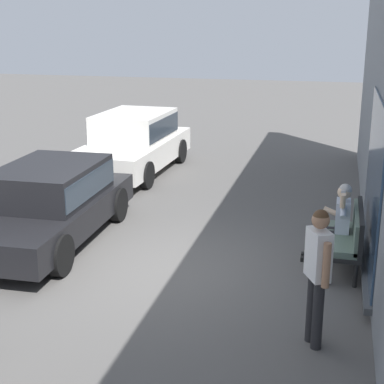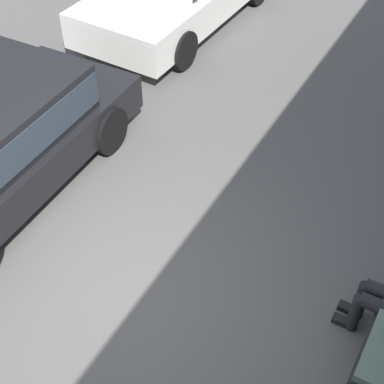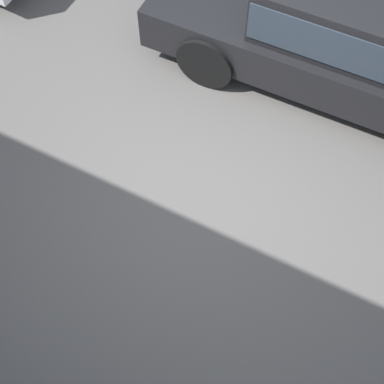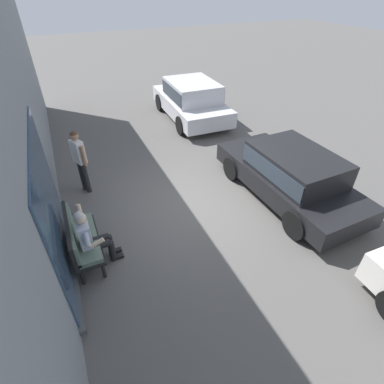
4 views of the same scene
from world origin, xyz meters
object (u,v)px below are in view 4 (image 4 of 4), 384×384
(parked_car_mid, at_px, (291,173))
(parked_car_far, at_px, (191,99))
(bench, at_px, (79,237))
(pedestrian_standing, at_px, (79,157))
(person_on_phone, at_px, (91,237))

(parked_car_mid, relative_size, parked_car_far, 1.00)
(bench, bearing_deg, parked_car_mid, -90.27)
(pedestrian_standing, bearing_deg, parked_car_far, -53.70)
(parked_car_far, bearing_deg, person_on_phone, 141.50)
(parked_car_mid, xyz_separation_m, pedestrian_standing, (2.47, 4.74, 0.27))
(person_on_phone, bearing_deg, bench, 45.38)
(parked_car_mid, bearing_deg, parked_car_far, 1.04)
(person_on_phone, height_order, pedestrian_standing, pedestrian_standing)
(parked_car_mid, relative_size, pedestrian_standing, 2.47)
(person_on_phone, xyz_separation_m, parked_car_mid, (0.19, -4.93, 0.05))
(bench, bearing_deg, pedestrian_standing, -9.58)
(person_on_phone, bearing_deg, parked_car_mid, -87.74)
(parked_car_mid, bearing_deg, person_on_phone, 92.26)
(parked_car_far, bearing_deg, pedestrian_standing, 126.30)
(bench, bearing_deg, person_on_phone, -134.62)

